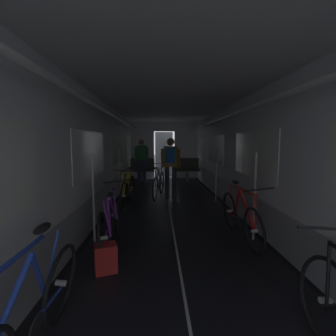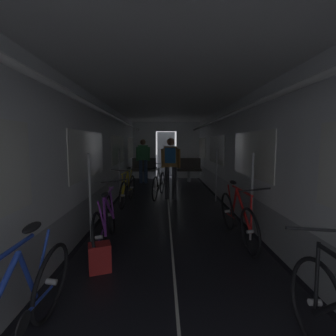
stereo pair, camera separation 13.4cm
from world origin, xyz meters
name	(u,v)px [view 2 (the right image)]	position (x,y,z in m)	size (l,w,h in m)	color
train_car_shell	(169,136)	(0.00, 3.60, 1.70)	(3.14, 12.34, 2.57)	black
bench_seat_far_left	(144,168)	(-0.90, 8.07, 0.57)	(0.98, 0.51, 0.95)	gray
bench_seat_far_right	(189,167)	(0.90, 8.07, 0.57)	(0.98, 0.51, 0.95)	gray
bicycle_red	(237,217)	(1.05, 2.10, 0.38)	(0.44, 1.69, 0.95)	black
bicycle_yellow	(128,189)	(-1.04, 4.47, 0.38)	(0.44, 1.69, 0.95)	black
bicycle_blue	(16,317)	(-1.13, -0.10, 0.38)	(0.44, 1.69, 0.96)	black
bicycle_purple	(106,221)	(-0.99, 1.92, 0.38)	(0.44, 1.69, 0.95)	black
person_cyclist_aisle	(171,163)	(0.07, 4.98, 1.02)	(0.55, 0.41, 1.69)	#2D2D33
bicycle_silver_in_aisle	(159,184)	(-0.26, 5.25, 0.38)	(0.47, 1.67, 0.94)	black
person_standing_near_bench	(143,158)	(-0.90, 7.70, 0.98)	(0.53, 0.23, 1.69)	#384C75
backpack_on_floor	(100,257)	(-0.90, 1.19, 0.17)	(0.26, 0.20, 0.34)	maroon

